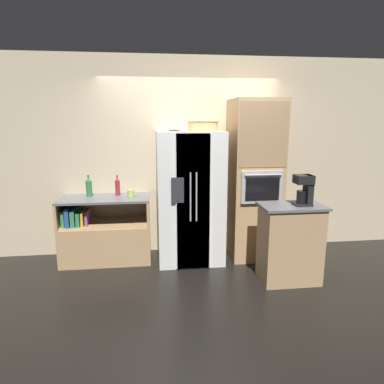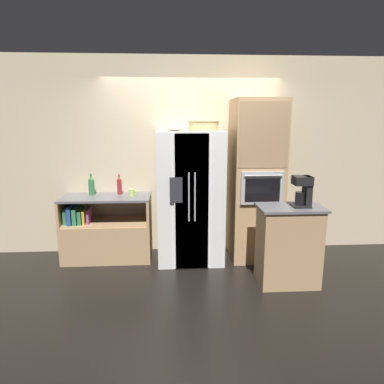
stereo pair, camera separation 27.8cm
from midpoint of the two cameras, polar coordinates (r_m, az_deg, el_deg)
The scene contains 12 objects.
ground_plane at distance 4.92m, azimuth -1.51°, elevation -11.10°, with size 20.00×20.00×0.00m, color black.
wall_back at distance 4.99m, azimuth -2.09°, elevation 5.89°, with size 12.00×0.06×2.80m.
counter_left at distance 4.96m, azimuth -15.86°, elevation -7.29°, with size 1.20×0.58×0.90m.
refrigerator at distance 4.67m, azimuth -2.07°, elevation -0.86°, with size 0.88×0.78×1.78m.
wall_oven at distance 4.83m, azimuth 8.69°, elevation 1.98°, with size 0.67×0.74×2.20m.
island_counter at distance 4.27m, azimuth 14.20°, elevation -8.28°, with size 0.75×0.47×0.95m.
wicker_basket at distance 4.54m, azimuth 0.08°, elevation 11.11°, with size 0.42×0.42×0.14m.
fruit_bowl at distance 4.63m, azimuth -4.71°, elevation 10.52°, with size 0.23×0.23×0.06m.
bottle_tall at distance 4.88m, azimuth -13.92°, elevation 0.89°, with size 0.07×0.07×0.28m.
bottle_short at distance 4.92m, azimuth -18.37°, elevation 0.83°, with size 0.08×0.08×0.30m.
mug at distance 4.75m, azimuth -11.80°, elevation -0.23°, with size 0.12×0.08×0.10m.
coffee_maker at distance 4.11m, azimuth 16.47°, elevation 0.52°, with size 0.20×0.18×0.36m.
Camera 1 is at (-0.56, -4.49, 1.93)m, focal length 32.00 mm.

